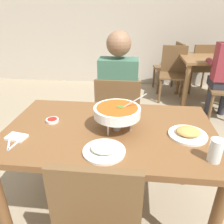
{
  "coord_description": "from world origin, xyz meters",
  "views": [
    {
      "loc": [
        0.15,
        -1.26,
        1.5
      ],
      "look_at": [
        0.0,
        0.15,
        0.81
      ],
      "focal_mm": 35.08,
      "sensor_mm": 36.0,
      "label": 1
    }
  ],
  "objects_px": {
    "dining_table_main": "(110,142)",
    "curry_bowl": "(117,112)",
    "rice_plate": "(104,149)",
    "drink_glass": "(215,152)",
    "chair_diner_main": "(118,114)",
    "chair_bg_right": "(172,64)",
    "diner_main": "(118,91)",
    "sauce_dish": "(52,120)",
    "chair_bg_window": "(201,66)",
    "dining_table_far": "(212,66)",
    "chair_bg_corner": "(173,70)",
    "appetizer_plate": "(188,133)"
  },
  "relations": [
    {
      "from": "curry_bowl",
      "to": "drink_glass",
      "type": "height_order",
      "value": "curry_bowl"
    },
    {
      "from": "diner_main",
      "to": "sauce_dish",
      "type": "height_order",
      "value": "diner_main"
    },
    {
      "from": "dining_table_main",
      "to": "drink_glass",
      "type": "relative_size",
      "value": 10.75
    },
    {
      "from": "chair_diner_main",
      "to": "dining_table_far",
      "type": "height_order",
      "value": "chair_diner_main"
    },
    {
      "from": "dining_table_main",
      "to": "sauce_dish",
      "type": "distance_m",
      "value": 0.43
    },
    {
      "from": "drink_glass",
      "to": "chair_bg_window",
      "type": "xyz_separation_m",
      "value": [
        0.77,
        3.13,
        -0.31
      ]
    },
    {
      "from": "chair_diner_main",
      "to": "drink_glass",
      "type": "relative_size",
      "value": 6.92
    },
    {
      "from": "curry_bowl",
      "to": "drink_glass",
      "type": "relative_size",
      "value": 2.56
    },
    {
      "from": "chair_bg_right",
      "to": "chair_bg_window",
      "type": "height_order",
      "value": "same"
    },
    {
      "from": "chair_bg_right",
      "to": "chair_bg_window",
      "type": "xyz_separation_m",
      "value": [
        0.51,
        -0.06,
        0.0
      ]
    },
    {
      "from": "dining_table_main",
      "to": "chair_bg_corner",
      "type": "xyz_separation_m",
      "value": [
        0.8,
        2.5,
        -0.14
      ]
    },
    {
      "from": "dining_table_main",
      "to": "appetizer_plate",
      "type": "relative_size",
      "value": 5.82
    },
    {
      "from": "dining_table_main",
      "to": "chair_diner_main",
      "type": "xyz_separation_m",
      "value": [
        -0.0,
        0.71,
        -0.14
      ]
    },
    {
      "from": "dining_table_main",
      "to": "chair_diner_main",
      "type": "distance_m",
      "value": 0.73
    },
    {
      "from": "chair_diner_main",
      "to": "drink_glass",
      "type": "distance_m",
      "value": 1.19
    },
    {
      "from": "chair_bg_right",
      "to": "diner_main",
      "type": "bearing_deg",
      "value": -111.3
    },
    {
      "from": "chair_diner_main",
      "to": "diner_main",
      "type": "xyz_separation_m",
      "value": [
        0.0,
        0.03,
        0.24
      ]
    },
    {
      "from": "diner_main",
      "to": "dining_table_main",
      "type": "bearing_deg",
      "value": -90.0
    },
    {
      "from": "chair_bg_corner",
      "to": "chair_diner_main",
      "type": "bearing_deg",
      "value": -114.12
    },
    {
      "from": "diner_main",
      "to": "chair_bg_corner",
      "type": "bearing_deg",
      "value": 65.48
    },
    {
      "from": "chair_diner_main",
      "to": "chair_bg_right",
      "type": "height_order",
      "value": "same"
    },
    {
      "from": "chair_diner_main",
      "to": "sauce_dish",
      "type": "height_order",
      "value": "chair_diner_main"
    },
    {
      "from": "chair_bg_window",
      "to": "rice_plate",
      "type": "bearing_deg",
      "value": -113.5
    },
    {
      "from": "rice_plate",
      "to": "appetizer_plate",
      "type": "xyz_separation_m",
      "value": [
        0.5,
        0.23,
        0.0
      ]
    },
    {
      "from": "drink_glass",
      "to": "diner_main",
      "type": "bearing_deg",
      "value": 119.76
    },
    {
      "from": "sauce_dish",
      "to": "dining_table_far",
      "type": "relative_size",
      "value": 0.09
    },
    {
      "from": "dining_table_main",
      "to": "diner_main",
      "type": "xyz_separation_m",
      "value": [
        0.0,
        0.74,
        0.09
      ]
    },
    {
      "from": "curry_bowl",
      "to": "rice_plate",
      "type": "xyz_separation_m",
      "value": [
        -0.05,
        -0.26,
        -0.11
      ]
    },
    {
      "from": "chair_diner_main",
      "to": "appetizer_plate",
      "type": "distance_m",
      "value": 0.94
    },
    {
      "from": "rice_plate",
      "to": "chair_bg_corner",
      "type": "xyz_separation_m",
      "value": [
        0.8,
        2.77,
        -0.27
      ]
    },
    {
      "from": "curry_bowl",
      "to": "dining_table_far",
      "type": "height_order",
      "value": "curry_bowl"
    },
    {
      "from": "chair_diner_main",
      "to": "curry_bowl",
      "type": "height_order",
      "value": "curry_bowl"
    },
    {
      "from": "chair_bg_window",
      "to": "chair_bg_corner",
      "type": "bearing_deg",
      "value": -147.72
    },
    {
      "from": "curry_bowl",
      "to": "dining_table_far",
      "type": "xyz_separation_m",
      "value": [
        1.34,
        2.38,
        -0.26
      ]
    },
    {
      "from": "rice_plate",
      "to": "dining_table_far",
      "type": "xyz_separation_m",
      "value": [
        1.39,
        2.64,
        -0.16
      ]
    },
    {
      "from": "sauce_dish",
      "to": "chair_bg_window",
      "type": "xyz_separation_m",
      "value": [
        1.77,
        2.8,
        -0.26
      ]
    },
    {
      "from": "dining_table_far",
      "to": "chair_bg_window",
      "type": "xyz_separation_m",
      "value": [
        -0.04,
        0.47,
        -0.11
      ]
    },
    {
      "from": "curry_bowl",
      "to": "appetizer_plate",
      "type": "relative_size",
      "value": 1.39
    },
    {
      "from": "appetizer_plate",
      "to": "drink_glass",
      "type": "distance_m",
      "value": 0.25
    },
    {
      "from": "diner_main",
      "to": "dining_table_far",
      "type": "xyz_separation_m",
      "value": [
        1.39,
        1.63,
        -0.12
      ]
    },
    {
      "from": "diner_main",
      "to": "appetizer_plate",
      "type": "xyz_separation_m",
      "value": [
        0.5,
        -0.79,
        0.03
      ]
    },
    {
      "from": "dining_table_far",
      "to": "chair_diner_main",
      "type": "bearing_deg",
      "value": -129.84
    },
    {
      "from": "appetizer_plate",
      "to": "sauce_dish",
      "type": "height_order",
      "value": "appetizer_plate"
    },
    {
      "from": "curry_bowl",
      "to": "chair_bg_right",
      "type": "bearing_deg",
      "value": 74.77
    },
    {
      "from": "diner_main",
      "to": "chair_bg_corner",
      "type": "distance_m",
      "value": 1.94
    },
    {
      "from": "rice_plate",
      "to": "chair_bg_right",
      "type": "xyz_separation_m",
      "value": [
        0.84,
        3.17,
        -0.27
      ]
    },
    {
      "from": "sauce_dish",
      "to": "dining_table_far",
      "type": "xyz_separation_m",
      "value": [
        1.8,
        2.33,
        -0.15
      ]
    },
    {
      "from": "dining_table_main",
      "to": "curry_bowl",
      "type": "xyz_separation_m",
      "value": [
        0.05,
        -0.01,
        0.24
      ]
    },
    {
      "from": "chair_diner_main",
      "to": "chair_bg_right",
      "type": "relative_size",
      "value": 1.0
    },
    {
      "from": "rice_plate",
      "to": "chair_bg_corner",
      "type": "relative_size",
      "value": 0.27
    }
  ]
}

